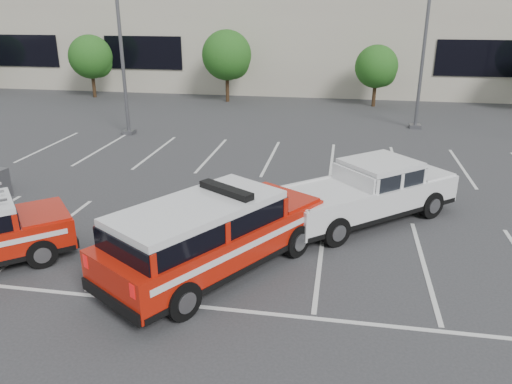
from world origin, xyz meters
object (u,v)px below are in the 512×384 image
convention_building (314,26)px  light_pole_mid (426,29)px  tree_mid_left (228,57)px  white_pickup (366,197)px  tree_mid_right (378,68)px  fire_chief_suv (212,240)px  light_pole_left (120,31)px  tree_left (92,58)px

convention_building → light_pole_mid: convention_building is taller
tree_mid_left → white_pickup: tree_mid_left is taller
tree_mid_right → fire_chief_suv: tree_mid_right is taller
light_pole_mid → fire_chief_suv: light_pole_mid is taller
tree_mid_right → light_pole_left: light_pole_left is taller
light_pole_left → white_pickup: size_ratio=1.72×
light_pole_left → convention_building: bearing=67.6°
tree_left → light_pole_left: light_pole_left is taller
light_pole_left → white_pickup: light_pole_left is taller
fire_chief_suv → white_pickup: size_ratio=1.07×
tree_mid_right → tree_left: bearing=180.0°
tree_left → tree_mid_left: size_ratio=0.91×
tree_mid_right → light_pole_mid: size_ratio=0.39×
light_pole_left → fire_chief_suv: 16.04m
tree_mid_right → white_pickup: 19.33m
light_pole_mid → light_pole_left: bearing=-165.1°
tree_mid_left → tree_mid_right: size_ratio=1.21×
tree_left → fire_chief_suv: bearing=-57.3°
tree_mid_right → light_pole_mid: light_pole_mid is taller
tree_mid_left → fire_chief_suv: tree_mid_left is taller
tree_mid_left → light_pole_mid: size_ratio=0.47×
tree_mid_left → white_pickup: size_ratio=0.81×
convention_building → light_pole_mid: (6.82, -15.86, 0.47)m
tree_left → white_pickup: tree_left is taller
convention_building → tree_mid_right: 11.20m
tree_left → light_pole_left: (6.91, -10.05, 2.41)m
tree_mid_right → white_pickup: bearing=-93.4°
light_pole_mid → tree_mid_right: bearing=107.5°
convention_building → light_pole_mid: 17.27m
fire_chief_suv → tree_mid_left: bearing=134.6°
light_pole_left → light_pole_mid: 15.52m
fire_chief_suv → white_pickup: (3.91, 4.04, -0.14)m
tree_mid_right → light_pole_mid: 6.88m
light_pole_left → fire_chief_suv: light_pole_left is taller
tree_mid_left → light_pole_left: light_pole_left is taller
tree_mid_right → fire_chief_suv: size_ratio=0.63×
convention_building → tree_left: convention_building is taller
tree_mid_left → light_pole_mid: 13.53m
tree_left → fire_chief_suv: 27.70m
convention_building → light_pole_mid: size_ratio=5.86×
light_pole_mid → white_pickup: size_ratio=1.72×
convention_building → tree_left: (-15.09, -9.82, -1.95)m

